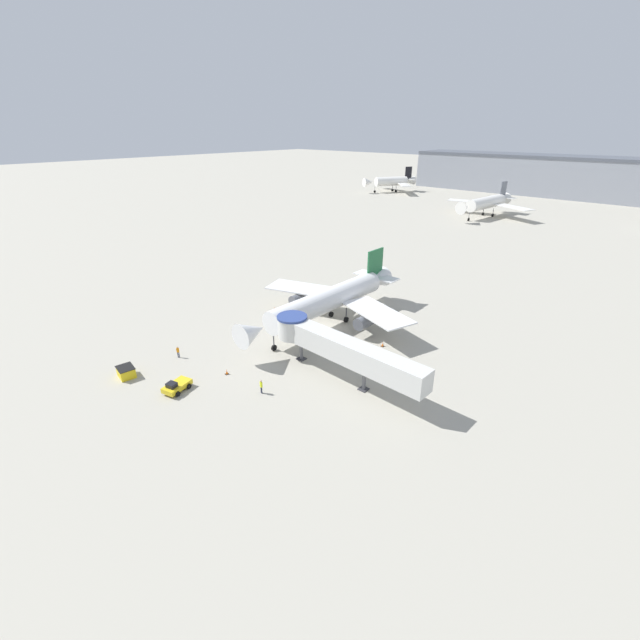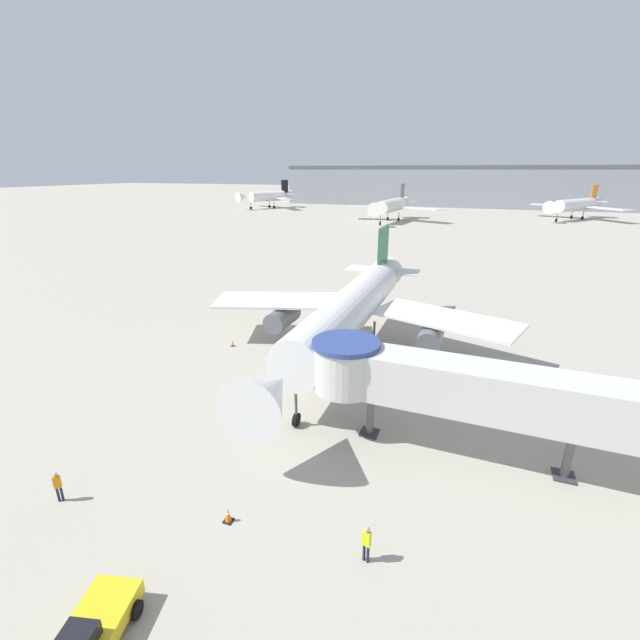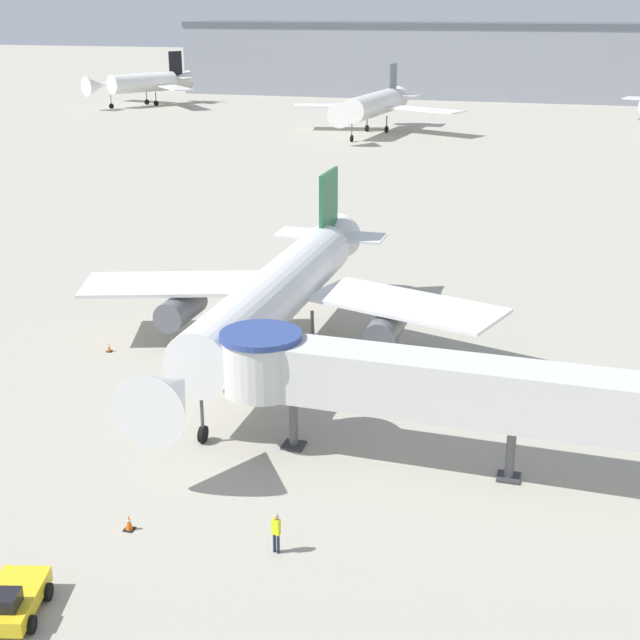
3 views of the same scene
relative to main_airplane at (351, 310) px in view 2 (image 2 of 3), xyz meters
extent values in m
plane|color=#A8A393|center=(0.31, -1.56, -4.16)|extent=(800.00, 800.00, 0.00)
cylinder|color=white|center=(0.00, -0.73, 0.13)|extent=(3.67, 23.63, 3.57)
cone|color=white|center=(0.06, -15.94, 0.13)|extent=(3.59, 3.94, 3.57)
cone|color=white|center=(-0.05, 12.32, 0.13)|extent=(3.59, 5.37, 3.57)
cube|color=white|center=(-7.80, 1.77, -0.49)|extent=(13.05, 8.76, 0.22)
cube|color=white|center=(7.78, 1.84, -0.49)|extent=(13.04, 8.68, 0.22)
cube|color=#1E6638|center=(-0.05, 12.06, 3.35)|extent=(0.26, 4.28, 4.64)
cube|color=white|center=(-0.05, 12.59, 0.76)|extent=(8.18, 3.03, 0.18)
cylinder|color=#565960|center=(-6.83, 0.47, -1.73)|extent=(1.98, 4.29, 1.96)
cylinder|color=#565960|center=(6.83, 0.52, -1.73)|extent=(1.98, 4.29, 1.96)
cylinder|color=#4C4C51|center=(0.05, -12.20, -2.68)|extent=(0.18, 0.18, 2.05)
cylinder|color=black|center=(0.05, -12.20, -3.71)|extent=(0.26, 0.90, 0.90)
cylinder|color=#4C4C51|center=(-1.62, 2.21, -2.68)|extent=(0.22, 0.22, 2.05)
cylinder|color=black|center=(-1.62, 2.21, -3.71)|extent=(0.40, 0.90, 0.90)
cylinder|color=#4C4C51|center=(1.60, 2.22, -2.68)|extent=(0.22, 0.22, 2.05)
cylinder|color=black|center=(1.60, 2.22, -3.71)|extent=(0.40, 0.90, 0.90)
cube|color=silver|center=(13.37, -11.58, 0.13)|extent=(20.80, 3.10, 2.80)
cylinder|color=silver|center=(3.00, -11.33, 0.13)|extent=(3.90, 3.90, 2.80)
cylinder|color=navy|center=(3.00, -11.33, 1.68)|extent=(4.10, 4.09, 0.30)
cylinder|color=#56565B|center=(4.66, -11.37, -2.71)|extent=(0.44, 0.44, 2.89)
cube|color=#333338|center=(4.66, -11.37, -4.10)|extent=(1.10, 1.10, 0.12)
cylinder|color=#56565B|center=(15.44, -11.63, -2.71)|extent=(0.44, 0.44, 2.89)
cube|color=#333338|center=(15.44, -11.63, -4.10)|extent=(1.10, 1.10, 0.12)
cube|color=yellow|center=(-1.20, -26.84, -3.53)|extent=(2.63, 3.77, 0.61)
cube|color=black|center=(-1.00, -27.59, -2.95)|extent=(1.30, 1.20, 0.55)
cylinder|color=black|center=(-2.34, -26.16, -3.83)|extent=(0.45, 0.71, 0.65)
cylinder|color=black|center=(-0.52, -25.70, -3.83)|extent=(0.45, 0.71, 0.65)
cube|color=black|center=(10.81, -0.79, -4.14)|extent=(0.45, 0.45, 0.04)
cone|color=orange|center=(10.81, -0.79, -3.77)|extent=(0.31, 0.31, 0.71)
cylinder|color=white|center=(10.81, -0.79, -3.68)|extent=(0.17, 0.17, 0.08)
cube|color=black|center=(-10.80, -2.19, -4.14)|extent=(0.35, 0.35, 0.04)
cone|color=orange|center=(-10.80, -2.19, -3.84)|extent=(0.24, 0.24, 0.55)
cylinder|color=white|center=(-10.80, -2.19, -3.78)|extent=(0.13, 0.13, 0.07)
cube|color=black|center=(0.22, -20.59, -4.14)|extent=(0.44, 0.44, 0.04)
cone|color=orange|center=(0.22, -20.59, -3.77)|extent=(0.31, 0.31, 0.69)
cylinder|color=white|center=(0.22, -20.59, -3.69)|extent=(0.17, 0.17, 0.08)
cylinder|color=#1E2338|center=(6.72, -20.40, -3.72)|extent=(0.13, 0.13, 0.87)
cylinder|color=#1E2338|center=(6.89, -20.44, -3.72)|extent=(0.13, 0.13, 0.87)
cube|color=#D1E019|center=(6.81, -20.42, -2.94)|extent=(0.39, 0.28, 0.69)
sphere|color=tan|center=(6.81, -20.42, -2.47)|extent=(0.24, 0.24, 0.24)
cylinder|color=#1E2338|center=(-8.25, -22.31, -3.75)|extent=(0.12, 0.12, 0.81)
cylinder|color=#1E2338|center=(-8.38, -22.42, -3.75)|extent=(0.12, 0.12, 0.81)
cube|color=orange|center=(-8.31, -22.36, -3.02)|extent=(0.37, 0.35, 0.64)
sphere|color=tan|center=(-8.31, -22.36, -2.59)|extent=(0.22, 0.22, 0.22)
cylinder|color=white|center=(-76.32, 133.26, 0.81)|extent=(11.39, 15.59, 4.11)
cone|color=white|center=(-82.19, 123.11, 0.81)|extent=(5.82, 5.97, 4.11)
cone|color=white|center=(-71.68, 141.27, 0.81)|extent=(6.65, 7.40, 4.11)
cube|color=white|center=(-82.46, 139.70, 0.09)|extent=(13.57, 6.83, 0.22)
cube|color=white|center=(-67.67, 131.14, 0.09)|extent=(11.80, 12.46, 0.22)
cube|color=black|center=(-71.83, 141.00, 4.51)|extent=(1.92, 3.08, 5.34)
cube|color=white|center=(-71.53, 141.54, 1.53)|extent=(8.83, 6.49, 0.18)
cylinder|color=#4C4C51|center=(-80.47, 126.09, -2.43)|extent=(0.18, 0.18, 2.36)
cylinder|color=black|center=(-80.47, 126.09, -3.61)|extent=(0.78, 1.08, 1.10)
cylinder|color=#4C4C51|center=(-76.94, 135.88, -2.43)|extent=(0.22, 0.22, 2.36)
cylinder|color=black|center=(-76.94, 135.88, -3.61)|extent=(0.90, 1.15, 1.10)
cylinder|color=#4C4C51|center=(-73.74, 134.02, -2.43)|extent=(0.22, 0.22, 2.36)
cylinder|color=black|center=(-73.74, 134.02, -3.61)|extent=(0.90, 1.15, 1.10)
cylinder|color=silver|center=(37.28, 128.86, 0.56)|extent=(15.24, 20.08, 3.88)
cone|color=silver|center=(29.22, 116.84, 0.56)|extent=(5.59, 5.70, 3.88)
cone|color=silver|center=(44.05, 138.95, 0.56)|extent=(6.46, 6.99, 3.88)
cube|color=silver|center=(31.56, 136.01, -0.12)|extent=(14.45, 8.58, 0.22)
cube|color=silver|center=(46.06, 126.28, -0.12)|extent=(12.38, 13.81, 0.22)
cube|color=orange|center=(43.88, 138.71, 4.05)|extent=(2.49, 3.55, 5.04)
cube|color=silver|center=(44.21, 139.19, 1.24)|extent=(9.28, 7.54, 0.18)
cylinder|color=#4C4C51|center=(31.31, 119.96, -2.49)|extent=(0.18, 0.18, 2.23)
cylinder|color=black|center=(31.31, 119.96, -3.61)|extent=(0.83, 1.06, 1.10)
cylinder|color=#4C4C51|center=(37.34, 132.08, -2.49)|extent=(0.22, 0.22, 2.23)
cylinder|color=black|center=(37.34, 132.08, -3.61)|extent=(0.94, 1.14, 1.10)
cylinder|color=#4C4C51|center=(40.23, 130.13, -2.49)|extent=(0.22, 0.22, 2.23)
cylinder|color=black|center=(40.23, 130.13, -3.61)|extent=(0.94, 1.14, 1.10)
cylinder|color=white|center=(-17.54, 102.97, 0.73)|extent=(6.10, 20.74, 4.04)
cone|color=white|center=(-18.98, 88.99, 0.73)|extent=(4.47, 4.83, 4.04)
cone|color=white|center=(-16.36, 114.54, 0.73)|extent=(4.63, 6.44, 4.04)
cube|color=white|center=(-25.92, 106.53, 0.03)|extent=(14.10, 7.65, 0.22)
cube|color=white|center=(-8.62, 104.75, 0.03)|extent=(14.21, 9.93, 0.22)
cube|color=slate|center=(-16.39, 114.24, 4.37)|extent=(0.65, 4.02, 5.25)
cube|color=white|center=(-16.33, 114.84, 1.44)|extent=(9.32, 3.73, 0.18)
cylinder|color=#4C4C51|center=(-18.59, 92.73, -2.45)|extent=(0.18, 0.18, 2.32)
cylinder|color=black|center=(-18.59, 92.73, -3.61)|extent=(0.37, 1.12, 1.10)
cylinder|color=#4C4C51|center=(-19.09, 105.70, -2.45)|extent=(0.22, 0.22, 2.32)
cylinder|color=black|center=(-19.09, 105.70, -3.61)|extent=(0.51, 1.14, 1.10)
cylinder|color=#4C4C51|center=(-15.48, 105.33, -2.45)|extent=(0.22, 0.22, 2.32)
cylinder|color=black|center=(-15.48, 105.33, -3.61)|extent=(0.51, 1.14, 1.10)
cube|color=gray|center=(-2.87, 173.44, 3.85)|extent=(153.32, 21.89, 16.01)
cube|color=#4C515B|center=(-2.87, 173.44, 12.46)|extent=(153.32, 22.33, 1.20)
camera|label=1|loc=(40.74, -47.68, 25.07)|focal=24.00mm
camera|label=2|loc=(9.77, -33.86, 11.45)|focal=24.00mm
camera|label=3|loc=(17.18, -49.92, 17.05)|focal=50.00mm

